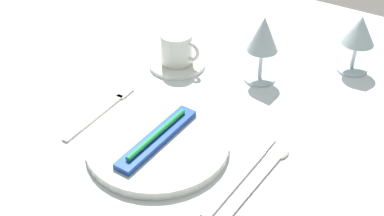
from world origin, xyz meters
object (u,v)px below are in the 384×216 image
wine_glass_centre (263,38)px  wine_glass_left (359,33)px  toothbrush_package (157,138)px  coffee_cup_left (177,48)px  spoon_soup (263,174)px  dinner_plate (158,144)px  fork_outer (102,111)px  dinner_knife (240,177)px

wine_glass_centre → wine_glass_left: (0.16, 0.15, -0.01)m
toothbrush_package → coffee_cup_left: 0.30m
spoon_soup → coffee_cup_left: size_ratio=2.33×
coffee_cup_left → wine_glass_centre: bearing=15.7°
dinner_plate → wine_glass_left: wine_glass_left is taller
spoon_soup → wine_glass_left: bearing=87.8°
spoon_soup → wine_glass_left: wine_glass_left is taller
toothbrush_package → fork_outer: bearing=169.6°
toothbrush_package → coffee_cup_left: size_ratio=2.11×
toothbrush_package → spoon_soup: bearing=12.3°
spoon_soup → coffee_cup_left: 0.40m
spoon_soup → wine_glass_left: 0.44m
dinner_knife → wine_glass_left: wine_glass_left is taller
spoon_soup → coffee_cup_left: bearing=146.6°
fork_outer → coffee_cup_left: (0.03, 0.24, 0.04)m
wine_glass_left → coffee_cup_left: bearing=-149.5°
fork_outer → spoon_soup: (0.37, 0.01, -0.00)m
dinner_knife → spoon_soup: (0.03, 0.03, -0.00)m
coffee_cup_left → dinner_plate: bearing=-63.0°
toothbrush_package → wine_glass_left: wine_glass_left is taller
dinner_plate → spoon_soup: (0.20, 0.04, -0.01)m
coffee_cup_left → wine_glass_centre: wine_glass_centre is taller
fork_outer → wine_glass_left: (0.38, 0.44, 0.09)m
fork_outer → wine_glass_left: size_ratio=1.53×
fork_outer → wine_glass_centre: wine_glass_centre is taller
dinner_plate → toothbrush_package: 0.02m
toothbrush_package → coffee_cup_left: (-0.14, 0.27, 0.02)m
fork_outer → toothbrush_package: bearing=-10.4°
dinner_knife → spoon_soup: size_ratio=1.03×
dinner_knife → dinner_plate: bearing=-175.0°
wine_glass_left → toothbrush_package: bearing=-114.7°
dinner_plate → coffee_cup_left: (-0.14, 0.27, 0.04)m
dinner_plate → coffee_cup_left: 0.30m
toothbrush_package → dinner_knife: bearing=5.0°
toothbrush_package → wine_glass_centre: bearing=80.3°
fork_outer → wine_glass_left: 0.59m
wine_glass_left → fork_outer: bearing=-130.8°
fork_outer → wine_glass_centre: (0.22, 0.29, 0.11)m
dinner_knife → coffee_cup_left: coffee_cup_left is taller
wine_glass_left → dinner_knife: bearing=-96.0°
coffee_cup_left → wine_glass_centre: size_ratio=0.64×
spoon_soup → toothbrush_package: bearing=-167.7°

